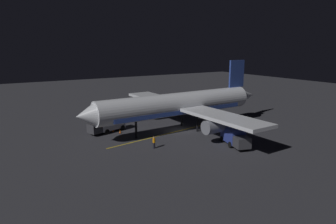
{
  "coord_description": "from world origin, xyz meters",
  "views": [
    {
      "loc": [
        -41.55,
        27.46,
        14.24
      ],
      "look_at": [
        0.0,
        2.0,
        3.5
      ],
      "focal_mm": 31.89,
      "sensor_mm": 36.0,
      "label": 1
    }
  ],
  "objects": [
    {
      "name": "traffic_cone_near_right",
      "position": [
        4.99,
        9.94,
        0.25
      ],
      "size": [
        0.5,
        0.5,
        0.55
      ],
      "color": "#EA590F",
      "rests_on": "ground_plane"
    },
    {
      "name": "apron_guide_stripe",
      "position": [
        -1.0,
        4.0,
        0.0
      ],
      "size": [
        3.47,
        19.91,
        0.01
      ],
      "primitive_type": "cube",
      "rotation": [
        0.0,
        0.0,
        0.16
      ],
      "color": "gold",
      "rests_on": "ground_plane"
    },
    {
      "name": "traffic_cone_near_left",
      "position": [
        3.67,
        9.19,
        0.25
      ],
      "size": [
        0.5,
        0.5,
        0.55
      ],
      "color": "#EA590F",
      "rests_on": "ground_plane"
    },
    {
      "name": "baggage_truck",
      "position": [
        5.36,
        10.65,
        1.24
      ],
      "size": [
        3.86,
        6.84,
        2.35
      ],
      "color": "silver",
      "rests_on": "ground_plane"
    },
    {
      "name": "airliner",
      "position": [
        0.02,
        -0.59,
        4.46
      ],
      "size": [
        34.56,
        36.16,
        11.71
      ],
      "color": "white",
      "rests_on": "ground_plane"
    },
    {
      "name": "ground_crew_worker",
      "position": [
        -5.97,
        8.0,
        0.89
      ],
      "size": [
        0.4,
        0.4,
        1.74
      ],
      "color": "black",
      "rests_on": "ground_plane"
    },
    {
      "name": "catering_truck",
      "position": [
        -11.08,
        -2.62,
        1.26
      ],
      "size": [
        6.06,
        3.66,
        2.48
      ],
      "color": "navy",
      "rests_on": "ground_plane"
    },
    {
      "name": "ground_plane",
      "position": [
        0.0,
        0.0,
        -0.1
      ],
      "size": [
        180.0,
        180.0,
        0.2
      ],
      "primitive_type": "cube",
      "color": "#313136"
    }
  ]
}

